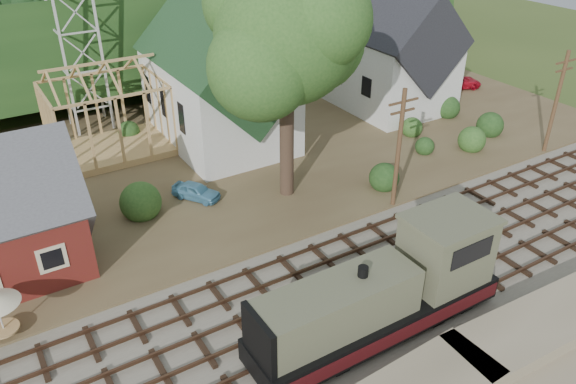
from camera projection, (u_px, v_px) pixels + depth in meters
ground at (355, 290)px, 28.95m from camera, size 140.00×140.00×0.00m
railroad_bed at (355, 289)px, 28.91m from camera, size 64.00×11.00×0.16m
village_flat at (209, 156)px, 42.18m from camera, size 64.00×26.00×0.30m
hillside at (115, 73)px, 59.98m from camera, size 70.00×28.96×12.74m
ridge at (78, 39)px, 71.81m from camera, size 80.00×20.00×12.00m
church at (219, 81)px, 41.82m from camera, size 8.40×15.17×13.00m
farmhouse at (390, 55)px, 48.73m from camera, size 8.40×10.80×10.60m
timber_frame at (107, 116)px, 40.86m from camera, size 8.20×6.20×6.99m
lattice_tower at (70, 5)px, 41.92m from camera, size 3.20×3.20×12.12m
big_tree at (288, 42)px, 32.29m from camera, size 10.90×8.40×14.70m
telegraph_pole_near at (399, 148)px, 33.85m from camera, size 2.20×0.28×8.00m
telegraph_pole_far at (556, 101)px, 40.66m from camera, size 2.20×0.28×8.00m
locomotive at (387, 294)px, 25.36m from camera, size 12.45×3.11×4.97m
car_blue at (196, 191)px, 36.15m from camera, size 2.88×3.39×1.10m
car_red at (458, 82)px, 54.65m from camera, size 4.81×3.69×1.21m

